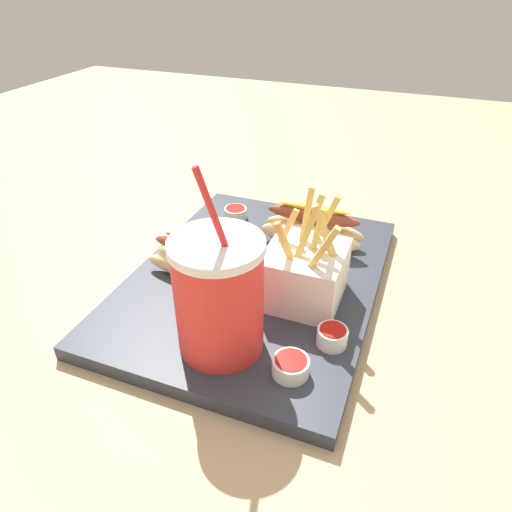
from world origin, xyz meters
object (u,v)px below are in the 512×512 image
(hot_dog_1, at_px, (312,229))
(hot_dog_2, at_px, (205,263))
(fries_basket, at_px, (305,273))
(ketchup_cup_3, at_px, (236,212))
(ketchup_cup_1, at_px, (332,336))
(ketchup_cup_2, at_px, (291,366))
(soda_cup, at_px, (219,296))

(hot_dog_1, relative_size, hot_dog_2, 0.89)
(fries_basket, xyz_separation_m, hot_dog_2, (0.01, -0.14, -0.01))
(hot_dog_2, height_order, ketchup_cup_3, hot_dog_2)
(ketchup_cup_3, bearing_deg, ketchup_cup_1, 42.85)
(ketchup_cup_1, height_order, ketchup_cup_2, ketchup_cup_1)
(hot_dog_2, xyz_separation_m, ketchup_cup_2, (0.12, 0.16, -0.01))
(fries_basket, distance_m, hot_dog_2, 0.14)
(soda_cup, height_order, fries_basket, soda_cup)
(hot_dog_1, height_order, ketchup_cup_1, hot_dog_1)
(fries_basket, bearing_deg, ketchup_cup_1, 37.39)
(fries_basket, relative_size, hot_dog_1, 0.93)
(hot_dog_2, distance_m, ketchup_cup_2, 0.20)
(fries_basket, bearing_deg, soda_cup, -27.95)
(hot_dog_2, height_order, ketchup_cup_2, hot_dog_2)
(hot_dog_1, bearing_deg, fries_basket, 11.22)
(soda_cup, bearing_deg, hot_dog_1, 171.77)
(hot_dog_2, bearing_deg, ketchup_cup_1, 71.62)
(fries_basket, distance_m, ketchup_cup_1, 0.09)
(fries_basket, bearing_deg, hot_dog_2, -86.68)
(fries_basket, xyz_separation_m, ketchup_cup_1, (0.07, 0.05, -0.03))
(hot_dog_2, relative_size, ketchup_cup_3, 4.58)
(ketchup_cup_2, bearing_deg, fries_basket, -169.47)
(hot_dog_2, height_order, ketchup_cup_1, hot_dog_2)
(hot_dog_1, xyz_separation_m, ketchup_cup_1, (0.20, 0.08, -0.01))
(hot_dog_2, distance_m, ketchup_cup_1, 0.20)
(hot_dog_2, bearing_deg, fries_basket, 93.32)
(soda_cup, distance_m, ketchup_cup_1, 0.14)
(hot_dog_1, relative_size, ketchup_cup_2, 3.87)
(ketchup_cup_1, bearing_deg, hot_dog_2, -108.38)
(soda_cup, height_order, ketchup_cup_3, soda_cup)
(hot_dog_1, bearing_deg, ketchup_cup_3, -104.52)
(hot_dog_2, bearing_deg, soda_cup, 34.32)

